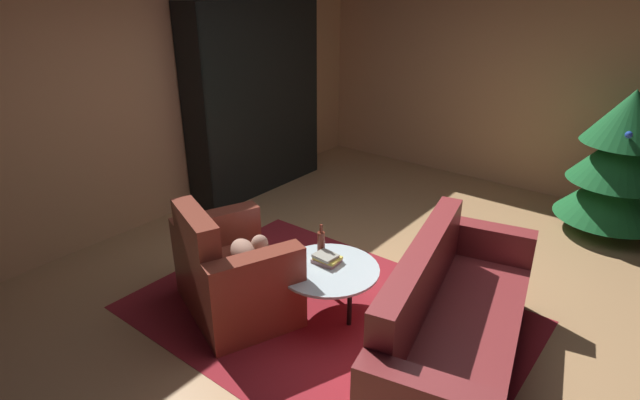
% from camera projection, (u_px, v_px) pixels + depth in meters
% --- Properties ---
extents(ground_plane, '(7.56, 7.56, 0.00)m').
position_uv_depth(ground_plane, '(368.00, 297.00, 4.18)').
color(ground_plane, tan).
extents(wall_back, '(5.34, 0.06, 2.72)m').
position_uv_depth(wall_back, '(522.00, 75.00, 5.92)').
color(wall_back, tan).
rests_on(wall_back, ground).
extents(wall_left, '(0.06, 6.42, 2.72)m').
position_uv_depth(wall_left, '(154.00, 91.00, 5.13)').
color(wall_left, tan).
rests_on(wall_left, ground).
extents(area_rug, '(2.90, 2.05, 0.01)m').
position_uv_depth(area_rug, '(326.00, 314.00, 3.96)').
color(area_rug, maroon).
rests_on(area_rug, ground).
extents(bookshelf_unit, '(0.39, 1.83, 2.21)m').
position_uv_depth(bookshelf_unit, '(264.00, 100.00, 6.03)').
color(bookshelf_unit, black).
rests_on(bookshelf_unit, ground).
extents(armchair_red, '(1.16, 1.02, 0.90)m').
position_uv_depth(armchair_red, '(232.00, 275.00, 3.90)').
color(armchair_red, brown).
rests_on(armchair_red, ground).
extents(couch_red, '(1.11, 2.06, 0.89)m').
position_uv_depth(couch_red, '(452.00, 331.00, 3.29)').
color(couch_red, maroon).
rests_on(couch_red, ground).
extents(coffee_table, '(0.77, 0.77, 0.41)m').
position_uv_depth(coffee_table, '(329.00, 272.00, 3.83)').
color(coffee_table, black).
rests_on(coffee_table, ground).
extents(book_stack_on_table, '(0.21, 0.18, 0.07)m').
position_uv_depth(book_stack_on_table, '(327.00, 259.00, 3.88)').
color(book_stack_on_table, '#A48286').
rests_on(book_stack_on_table, coffee_table).
extents(bottle_on_table, '(0.06, 0.06, 0.26)m').
position_uv_depth(bottle_on_table, '(321.00, 243.00, 3.96)').
color(bottle_on_table, maroon).
rests_on(bottle_on_table, coffee_table).
extents(decorated_tree, '(1.02, 1.02, 1.47)m').
position_uv_depth(decorated_tree, '(619.00, 162.00, 4.95)').
color(decorated_tree, brown).
rests_on(decorated_tree, ground).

